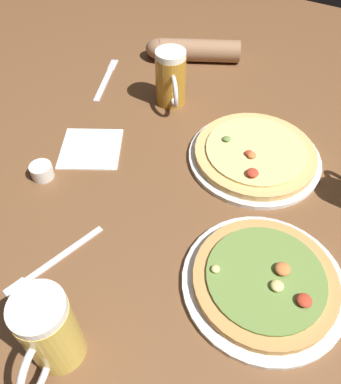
{
  "coord_description": "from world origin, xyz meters",
  "views": [
    {
      "loc": [
        0.29,
        -0.51,
        0.7
      ],
      "look_at": [
        0.0,
        0.0,
        0.02
      ],
      "focal_mm": 36.6,
      "sensor_mm": 36.0,
      "label": 1
    }
  ],
  "objects_px": {
    "diner_arm": "(189,50)",
    "beer_mug_dark": "(171,79)",
    "napkin_folded": "(91,148)",
    "fork_left": "(54,261)",
    "ramekin_butter": "(42,171)",
    "pizza_plate_near": "(265,281)",
    "pizza_plate_far": "(255,155)",
    "knife_right": "(106,79)",
    "beer_mug_amber": "(49,333)"
  },
  "relations": [
    {
      "from": "diner_arm",
      "to": "beer_mug_dark",
      "type": "bearing_deg",
      "value": -74.33
    },
    {
      "from": "napkin_folded",
      "to": "fork_left",
      "type": "bearing_deg",
      "value": -65.55
    },
    {
      "from": "ramekin_butter",
      "to": "pizza_plate_near",
      "type": "bearing_deg",
      "value": -0.95
    },
    {
      "from": "pizza_plate_far",
      "to": "knife_right",
      "type": "distance_m",
      "value": 0.55
    },
    {
      "from": "napkin_folded",
      "to": "pizza_plate_near",
      "type": "bearing_deg",
      "value": -15.3
    },
    {
      "from": "pizza_plate_near",
      "to": "beer_mug_amber",
      "type": "bearing_deg",
      "value": -131.28
    },
    {
      "from": "napkin_folded",
      "to": "beer_mug_amber",
      "type": "bearing_deg",
      "value": -58.52
    },
    {
      "from": "beer_mug_amber",
      "to": "diner_arm",
      "type": "relative_size",
      "value": 0.59
    },
    {
      "from": "beer_mug_dark",
      "to": "beer_mug_amber",
      "type": "xyz_separation_m",
      "value": [
        0.19,
        -0.73,
        0.01
      ]
    },
    {
      "from": "beer_mug_amber",
      "to": "fork_left",
      "type": "height_order",
      "value": "beer_mug_amber"
    },
    {
      "from": "fork_left",
      "to": "ramekin_butter",
      "type": "bearing_deg",
      "value": 136.43
    },
    {
      "from": "knife_right",
      "to": "diner_arm",
      "type": "bearing_deg",
      "value": 53.45
    },
    {
      "from": "beer_mug_dark",
      "to": "knife_right",
      "type": "xyz_separation_m",
      "value": [
        -0.24,
        0.0,
        -0.08
      ]
    },
    {
      "from": "pizza_plate_far",
      "to": "beer_mug_dark",
      "type": "relative_size",
      "value": 2.09
    },
    {
      "from": "pizza_plate_near",
      "to": "ramekin_butter",
      "type": "bearing_deg",
      "value": 179.05
    },
    {
      "from": "fork_left",
      "to": "napkin_folded",
      "type": "bearing_deg",
      "value": 114.45
    },
    {
      "from": "beer_mug_dark",
      "to": "beer_mug_amber",
      "type": "height_order",
      "value": "beer_mug_amber"
    },
    {
      "from": "pizza_plate_far",
      "to": "ramekin_butter",
      "type": "bearing_deg",
      "value": -143.83
    },
    {
      "from": "knife_right",
      "to": "beer_mug_amber",
      "type": "bearing_deg",
      "value": -59.57
    },
    {
      "from": "pizza_plate_near",
      "to": "diner_arm",
      "type": "relative_size",
      "value": 1.07
    },
    {
      "from": "beer_mug_dark",
      "to": "knife_right",
      "type": "height_order",
      "value": "beer_mug_dark"
    },
    {
      "from": "napkin_folded",
      "to": "ramekin_butter",
      "type": "bearing_deg",
      "value": -106.88
    },
    {
      "from": "beer_mug_amber",
      "to": "fork_left",
      "type": "bearing_deg",
      "value": 134.29
    },
    {
      "from": "diner_arm",
      "to": "napkin_folded",
      "type": "bearing_deg",
      "value": -91.77
    },
    {
      "from": "pizza_plate_far",
      "to": "fork_left",
      "type": "height_order",
      "value": "pizza_plate_far"
    },
    {
      "from": "napkin_folded",
      "to": "knife_right",
      "type": "xyz_separation_m",
      "value": [
        -0.15,
        0.28,
        -0.0
      ]
    },
    {
      "from": "napkin_folded",
      "to": "fork_left",
      "type": "xyz_separation_m",
      "value": [
        0.14,
        -0.31,
        -0.0
      ]
    },
    {
      "from": "pizza_plate_far",
      "to": "ramekin_butter",
      "type": "distance_m",
      "value": 0.53
    },
    {
      "from": "beer_mug_amber",
      "to": "diner_arm",
      "type": "distance_m",
      "value": 0.99
    },
    {
      "from": "ramekin_butter",
      "to": "diner_arm",
      "type": "bearing_deg",
      "value": 84.96
    },
    {
      "from": "fork_left",
      "to": "diner_arm",
      "type": "distance_m",
      "value": 0.83
    },
    {
      "from": "pizza_plate_far",
      "to": "diner_arm",
      "type": "height_order",
      "value": "diner_arm"
    },
    {
      "from": "beer_mug_amber",
      "to": "diner_arm",
      "type": "height_order",
      "value": "beer_mug_amber"
    },
    {
      "from": "pizza_plate_near",
      "to": "pizza_plate_far",
      "type": "xyz_separation_m",
      "value": [
        -0.15,
        0.32,
        0.0
      ]
    },
    {
      "from": "diner_arm",
      "to": "beer_mug_amber",
      "type": "bearing_deg",
      "value": -75.02
    },
    {
      "from": "beer_mug_dark",
      "to": "ramekin_butter",
      "type": "relative_size",
      "value": 2.96
    },
    {
      "from": "beer_mug_dark",
      "to": "napkin_folded",
      "type": "bearing_deg",
      "value": -106.01
    },
    {
      "from": "pizza_plate_far",
      "to": "knife_right",
      "type": "xyz_separation_m",
      "value": [
        -0.54,
        0.11,
        -0.01
      ]
    },
    {
      "from": "napkin_folded",
      "to": "diner_arm",
      "type": "xyz_separation_m",
      "value": [
        0.02,
        0.51,
        0.03
      ]
    },
    {
      "from": "ramekin_butter",
      "to": "fork_left",
      "type": "xyz_separation_m",
      "value": [
        0.18,
        -0.17,
        -0.02
      ]
    },
    {
      "from": "beer_mug_amber",
      "to": "diner_arm",
      "type": "bearing_deg",
      "value": 104.98
    },
    {
      "from": "diner_arm",
      "to": "pizza_plate_far",
      "type": "bearing_deg",
      "value": -42.41
    },
    {
      "from": "pizza_plate_far",
      "to": "beer_mug_dark",
      "type": "distance_m",
      "value": 0.33
    },
    {
      "from": "knife_right",
      "to": "diner_arm",
      "type": "distance_m",
      "value": 0.29
    },
    {
      "from": "beer_mug_amber",
      "to": "napkin_folded",
      "type": "height_order",
      "value": "beer_mug_amber"
    },
    {
      "from": "pizza_plate_far",
      "to": "fork_left",
      "type": "xyz_separation_m",
      "value": [
        -0.24,
        -0.49,
        -0.01
      ]
    },
    {
      "from": "pizza_plate_near",
      "to": "napkin_folded",
      "type": "xyz_separation_m",
      "value": [
        -0.53,
        0.15,
        -0.01
      ]
    },
    {
      "from": "pizza_plate_near",
      "to": "fork_left",
      "type": "height_order",
      "value": "pizza_plate_near"
    },
    {
      "from": "ramekin_butter",
      "to": "beer_mug_dark",
      "type": "bearing_deg",
      "value": 73.7
    },
    {
      "from": "knife_right",
      "to": "fork_left",
      "type": "bearing_deg",
      "value": -63.46
    }
  ]
}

